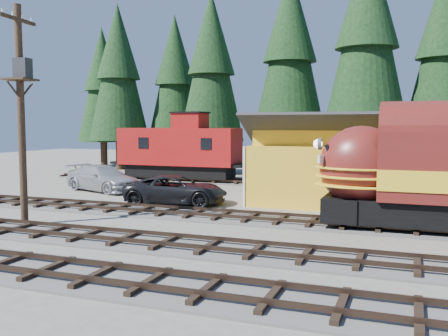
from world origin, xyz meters
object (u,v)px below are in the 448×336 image
(pickup_truck_a, at_px, (176,190))
(pickup_truck_b, at_px, (103,178))
(utility_pole, at_px, (21,101))
(depot, at_px, (361,154))
(caboose, at_px, (180,150))

(pickup_truck_a, relative_size, pickup_truck_b, 0.97)
(pickup_truck_b, bearing_deg, utility_pole, -144.44)
(depot, xyz_separation_m, pickup_truck_b, (-17.32, -0.07, -2.07))
(depot, bearing_deg, pickup_truck_b, -179.78)
(caboose, bearing_deg, pickup_truck_b, -106.87)
(utility_pole, height_order, pickup_truck_b, utility_pole)
(depot, height_order, pickup_truck_b, depot)
(caboose, xyz_separation_m, pickup_truck_b, (-2.29, -7.57, -1.69))
(caboose, height_order, pickup_truck_a, caboose)
(utility_pole, bearing_deg, depot, 32.76)
(caboose, xyz_separation_m, utility_pole, (1.11, -18.77, 3.12))
(depot, distance_m, caboose, 16.79)
(depot, height_order, utility_pole, utility_pole)
(depot, relative_size, pickup_truck_a, 2.14)
(utility_pole, distance_m, pickup_truck_b, 12.65)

